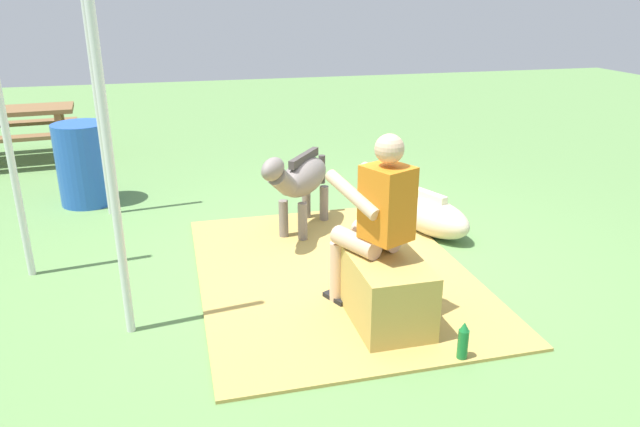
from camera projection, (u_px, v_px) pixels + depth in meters
The scene contains 12 objects.
ground_plane at pixel (343, 259), 5.34m from camera, with size 24.00×24.00×0.00m, color #608C4C.
hay_patch at pixel (333, 273), 5.04m from camera, with size 2.96×2.23×0.02m, color tan.
hay_bale at pixel (386, 292), 4.22m from camera, with size 0.77×0.49×0.50m, color tan.
person_seated at pixel (375, 217), 4.17m from camera, with size 0.72×0.58×1.38m.
pony_standing at pixel (301, 180), 5.73m from camera, with size 1.16×0.93×0.92m.
pony_lying at pixel (425, 213), 5.90m from camera, with size 1.34×0.75×0.42m.
soda_bottle at pixel (463, 342), 3.81m from camera, with size 0.07×0.07×0.29m.
water_barrel at pixel (85, 164), 6.62m from camera, with size 0.60×0.60×0.91m, color blue.
tent_pole_left at pixel (109, 156), 3.76m from camera, with size 0.06×0.06×2.55m, color silver.
tent_pole_right at pixel (96, 95), 6.00m from camera, with size 0.06×0.06×2.55m, color silver.
tent_pole_mid at pixel (5, 126), 4.60m from camera, with size 0.06×0.06×2.55m, color silver.
picnic_bench at pixel (17, 121), 8.25m from camera, with size 1.43×1.61×0.75m.
Camera 1 is at (-4.66, 1.40, 2.24)m, focal length 33.34 mm.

